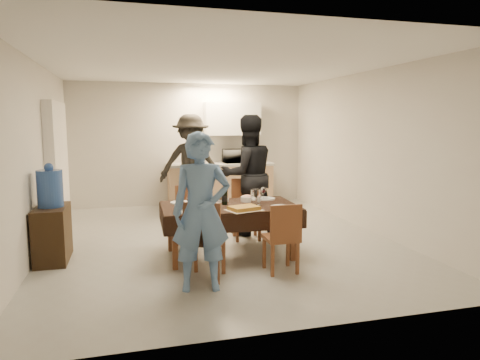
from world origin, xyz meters
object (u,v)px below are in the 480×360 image
at_px(savoury_tart, 244,208).
at_px(person_far, 248,175).
at_px(console, 53,234).
at_px(water_pitcher, 256,197).
at_px(microwave, 236,156).
at_px(water_jug, 50,188).
at_px(person_near, 201,212).
at_px(wine_bottle, 225,193).
at_px(dining_table, 229,207).
at_px(person_kitchen, 191,163).

relative_size(savoury_tart, person_far, 0.22).
height_order(console, person_far, person_far).
xyz_separation_m(water_pitcher, microwave, (0.63, 3.55, 0.27)).
distance_m(water_jug, microwave, 4.49).
bearing_deg(person_near, wine_bottle, 72.47).
xyz_separation_m(dining_table, water_pitcher, (0.35, -0.05, 0.13)).
bearing_deg(water_pitcher, savoury_tart, -127.15).
bearing_deg(water_jug, wine_bottle, -8.45).
xyz_separation_m(savoury_tart, person_far, (0.45, 1.43, 0.23)).
xyz_separation_m(water_pitcher, person_kitchen, (-0.40, 3.10, 0.18)).
bearing_deg(dining_table, wine_bottle, 136.56).
bearing_deg(water_jug, savoury_tart, -17.89).
xyz_separation_m(console, water_pitcher, (2.59, -0.43, 0.44)).
relative_size(wine_bottle, person_near, 0.19).
bearing_deg(person_kitchen, person_near, -96.89).
height_order(microwave, person_kitchen, person_kitchen).
distance_m(wine_bottle, person_far, 1.17).
relative_size(console, person_kitchen, 0.39).
relative_size(console, person_near, 0.46).
distance_m(microwave, person_near, 4.81).
height_order(water_pitcher, person_near, person_near).
bearing_deg(microwave, person_far, 80.05).
xyz_separation_m(water_jug, person_near, (1.69, -1.43, -0.10)).
bearing_deg(person_far, water_jug, 6.96).
xyz_separation_m(dining_table, wine_bottle, (-0.05, 0.05, 0.19)).
bearing_deg(person_far, person_kitchen, -79.81).
relative_size(water_jug, wine_bottle, 1.45).
bearing_deg(person_kitchen, water_jug, -129.27).
relative_size(water_pitcher, person_near, 0.12).
bearing_deg(water_jug, console, 0.00).
bearing_deg(person_near, person_kitchen, 90.02).
height_order(console, water_jug, water_jug).
height_order(savoury_tart, microwave, microwave).
bearing_deg(microwave, water_jug, 44.13).
height_order(water_jug, person_far, person_far).
height_order(wine_bottle, water_pitcher, wine_bottle).
bearing_deg(person_kitchen, water_pitcher, -82.57).
distance_m(water_jug, wine_bottle, 2.22).
xyz_separation_m(water_jug, person_kitchen, (2.19, 2.68, 0.03)).
height_order(dining_table, person_near, person_near).
height_order(wine_bottle, savoury_tart, wine_bottle).
bearing_deg(dining_table, person_far, 63.91).
bearing_deg(console, person_near, -40.13).
bearing_deg(person_far, dining_table, 55.74).
xyz_separation_m(console, water_jug, (0.00, 0.00, 0.59)).
relative_size(wine_bottle, person_far, 0.17).
height_order(dining_table, microwave, microwave).
xyz_separation_m(dining_table, console, (-2.24, 0.38, -0.30)).
xyz_separation_m(console, person_near, (1.69, -1.43, 0.49)).
bearing_deg(person_kitchen, savoury_tart, -87.42).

